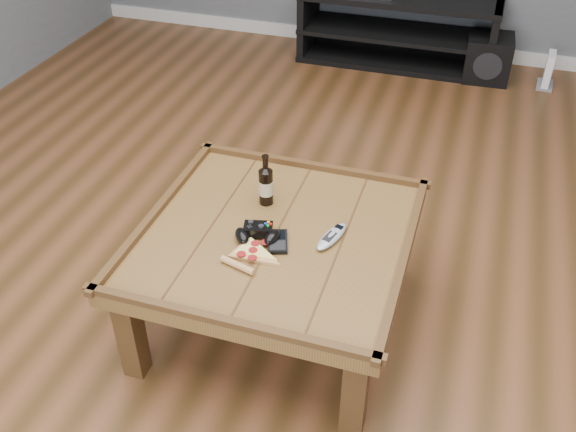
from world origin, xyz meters
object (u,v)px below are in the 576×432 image
(game_controller, at_px, (258,233))
(remote_control, at_px, (332,236))
(coffee_table, at_px, (276,246))
(smartphone, at_px, (278,242))
(beer_bottle, at_px, (266,184))
(game_console, at_px, (548,71))
(pizza_slice, at_px, (251,254))
(media_console, at_px, (397,30))
(subwoofer, at_px, (488,58))

(game_controller, distance_m, remote_control, 0.28)
(coffee_table, relative_size, smartphone, 7.02)
(beer_bottle, distance_m, game_controller, 0.24)
(smartphone, relative_size, game_console, 0.62)
(pizza_slice, distance_m, remote_control, 0.31)
(coffee_table, bearing_deg, smartphone, -62.76)
(media_console, relative_size, game_controller, 7.55)
(media_console, distance_m, pizza_slice, 2.91)
(game_console, bearing_deg, pizza_slice, -108.32)
(media_console, height_order, pizza_slice, media_console)
(coffee_table, height_order, beer_bottle, beer_bottle)
(pizza_slice, xyz_separation_m, subwoofer, (0.70, 2.82, -0.31))
(coffee_table, height_order, media_console, media_console)
(subwoofer, xyz_separation_m, game_console, (0.41, -0.00, -0.04))
(game_controller, xyz_separation_m, subwoofer, (0.71, 2.72, -0.32))
(smartphone, distance_m, game_console, 2.93)
(smartphone, xyz_separation_m, subwoofer, (0.63, 2.72, -0.31))
(game_console, bearing_deg, remote_control, -104.81)
(coffee_table, relative_size, game_console, 4.34)
(beer_bottle, bearing_deg, subwoofer, 73.04)
(remote_control, bearing_deg, game_controller, -147.20)
(game_controller, height_order, remote_control, game_controller)
(pizza_slice, xyz_separation_m, game_console, (1.11, 2.81, -0.35))
(pizza_slice, bearing_deg, remote_control, 50.93)
(beer_bottle, xyz_separation_m, subwoofer, (0.76, 2.49, -0.39))
(beer_bottle, xyz_separation_m, game_console, (1.17, 2.49, -0.43))
(subwoofer, bearing_deg, pizza_slice, -106.63)
(beer_bottle, xyz_separation_m, pizza_slice, (0.06, -0.33, -0.08))
(game_console, bearing_deg, beer_bottle, -111.93)
(game_console, bearing_deg, game_controller, -109.26)
(coffee_table, height_order, remote_control, remote_control)
(coffee_table, xyz_separation_m, media_console, (0.00, 2.75, -0.15))
(game_controller, xyz_separation_m, pizza_slice, (0.01, -0.10, -0.02))
(media_console, relative_size, game_console, 5.89)
(subwoofer, bearing_deg, smartphone, -105.73)
(media_console, height_order, beer_bottle, beer_bottle)
(beer_bottle, height_order, game_console, beer_bottle)
(coffee_table, height_order, pizza_slice, same)
(media_console, bearing_deg, remote_control, -85.58)
(beer_bottle, relative_size, game_console, 0.92)
(coffee_table, height_order, game_console, coffee_table)
(subwoofer, bearing_deg, media_console, 170.56)
(pizza_slice, height_order, remote_control, remote_control)
(smartphone, xyz_separation_m, game_console, (1.04, 2.72, -0.35))
(game_controller, bearing_deg, beer_bottle, 87.49)
(smartphone, bearing_deg, remote_control, 5.67)
(coffee_table, xyz_separation_m, game_controller, (-0.05, -0.04, 0.08))
(coffee_table, relative_size, game_controller, 5.56)
(beer_bottle, xyz_separation_m, game_controller, (0.05, -0.23, -0.06))
(beer_bottle, bearing_deg, pizza_slice, -80.31)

